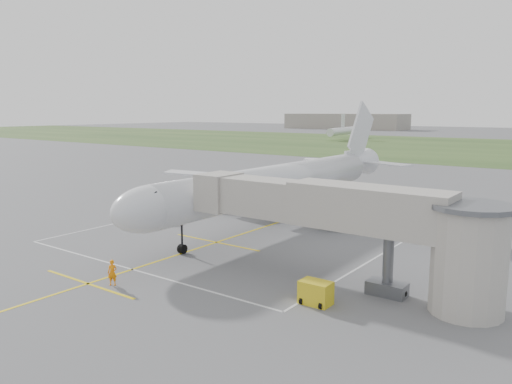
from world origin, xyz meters
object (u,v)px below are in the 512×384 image
Objects in this scene: airliner at (280,183)px; ramp_worker_wing at (256,206)px; ramp_worker_nose at (112,273)px; baggage_cart at (153,211)px; gpu_unit at (316,293)px; jet_bridge at (357,221)px.

airliner is 25.69× the size of ramp_worker_wing.
ramp_worker_wing is (-6.41, 25.94, -0.01)m from ramp_worker_nose.
ramp_worker_nose is 1.01× the size of ramp_worker_wing.
gpu_unit is at bearing -38.39° from baggage_cart.
baggage_cart reaches higher than gpu_unit.
ramp_worker_nose reaches higher than gpu_unit.
jet_bridge is 11.66× the size of gpu_unit.
ramp_worker_nose is at bearing -66.10° from baggage_cart.
baggage_cart is at bearing 78.19° from ramp_worker_wing.
ramp_worker_wing is at bearing 156.46° from airliner.
jet_bridge is at bearing 2.82° from ramp_worker_nose.
gpu_unit is at bearing -100.71° from jet_bridge.
airliner is 21.22m from jet_bridge.
ramp_worker_wing is at bearing 35.28° from baggage_cart.
baggage_cart is 21.57m from ramp_worker_nose.
jet_bridge reaches higher than baggage_cart.
gpu_unit is 0.67× the size of baggage_cart.
airliner reaches higher than ramp_worker_wing.
airliner is 23.30× the size of gpu_unit.
airliner is 14.72m from baggage_cart.
gpu_unit is at bearing -9.28° from ramp_worker_nose.
jet_bridge is 7.84× the size of baggage_cart.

